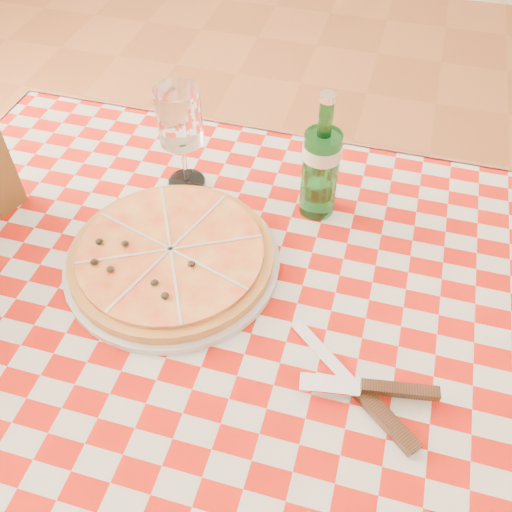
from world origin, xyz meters
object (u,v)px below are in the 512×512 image
(pizza_plate, at_px, (171,255))
(wine_glass, at_px, (182,139))
(water_bottle, at_px, (322,157))
(dining_table, at_px, (258,350))

(pizza_plate, distance_m, wine_glass, 0.21)
(pizza_plate, height_order, water_bottle, water_bottle)
(pizza_plate, xyz_separation_m, wine_glass, (-0.05, 0.20, 0.07))
(water_bottle, bearing_deg, pizza_plate, -135.83)
(wine_glass, bearing_deg, water_bottle, -1.26)
(water_bottle, height_order, wine_glass, water_bottle)
(pizza_plate, bearing_deg, water_bottle, 44.17)
(pizza_plate, relative_size, water_bottle, 1.50)
(dining_table, distance_m, wine_glass, 0.38)
(pizza_plate, relative_size, wine_glass, 1.77)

